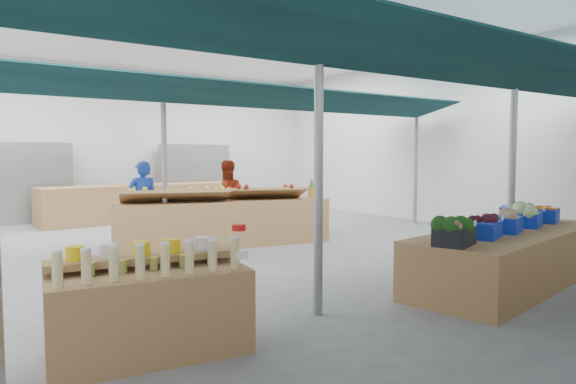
# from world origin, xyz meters

# --- Properties ---
(floor) EXTENTS (13.00, 13.00, 0.00)m
(floor) POSITION_xyz_m (0.00, 0.00, 0.00)
(floor) COLOR slate
(floor) RESTS_ON ground
(hall) EXTENTS (13.00, 13.00, 13.00)m
(hall) POSITION_xyz_m (0.00, 1.44, 2.65)
(hall) COLOR silver
(hall) RESTS_ON ground
(pole_grid) EXTENTS (10.00, 4.60, 3.00)m
(pole_grid) POSITION_xyz_m (0.75, -1.75, 1.81)
(pole_grid) COLOR gray
(pole_grid) RESTS_ON floor
(awnings) EXTENTS (9.50, 7.08, 0.30)m
(awnings) POSITION_xyz_m (0.75, -1.75, 2.78)
(awnings) COLOR black
(awnings) RESTS_ON pole_grid
(back_shelving_left) EXTENTS (2.00, 0.50, 2.00)m
(back_shelving_left) POSITION_xyz_m (-2.50, 6.00, 1.00)
(back_shelving_left) COLOR #B23F33
(back_shelving_left) RESTS_ON floor
(back_shelving_right) EXTENTS (2.00, 0.50, 2.00)m
(back_shelving_right) POSITION_xyz_m (2.00, 6.00, 1.00)
(back_shelving_right) COLOR #B23F33
(back_shelving_right) RESTS_ON floor
(bottle_shelf) EXTENTS (1.71, 1.20, 1.00)m
(bottle_shelf) POSITION_xyz_m (-2.87, -4.07, 0.40)
(bottle_shelf) COLOR #9B6643
(bottle_shelf) RESTS_ON floor
(veg_counter) EXTENTS (3.83, 1.88, 0.71)m
(veg_counter) POSITION_xyz_m (1.91, -4.39, 0.36)
(veg_counter) COLOR #9B6643
(veg_counter) RESTS_ON floor
(fruit_counter) EXTENTS (4.09, 1.55, 0.86)m
(fruit_counter) POSITION_xyz_m (0.11, 0.34, 0.43)
(fruit_counter) COLOR #9B6643
(fruit_counter) RESTS_ON floor
(far_counter) EXTENTS (5.29, 1.37, 0.94)m
(far_counter) POSITION_xyz_m (0.11, 4.93, 0.47)
(far_counter) COLOR #9B6643
(far_counter) RESTS_ON floor
(vendor_left) EXTENTS (0.63, 0.47, 1.60)m
(vendor_left) POSITION_xyz_m (-1.09, 1.44, 0.80)
(vendor_left) COLOR #193AA4
(vendor_left) RESTS_ON floor
(vendor_right) EXTENTS (0.86, 0.72, 1.60)m
(vendor_right) POSITION_xyz_m (0.71, 1.44, 0.80)
(vendor_right) COLOR maroon
(vendor_right) RESTS_ON floor
(crate_broccoli) EXTENTS (0.59, 0.51, 0.35)m
(crate_broccoli) POSITION_xyz_m (0.36, -4.68, 0.87)
(crate_broccoli) COLOR black
(crate_broccoli) RESTS_ON veg_counter
(crate_beets) EXTENTS (0.59, 0.51, 0.29)m
(crate_beets) POSITION_xyz_m (1.06, -4.55, 0.85)
(crate_beets) COLOR #102CB2
(crate_beets) RESTS_ON veg_counter
(crate_celeriac) EXTENTS (0.59, 0.51, 0.31)m
(crate_celeriac) POSITION_xyz_m (1.71, -4.43, 0.86)
(crate_celeriac) COLOR #102CB2
(crate_celeriac) RESTS_ON veg_counter
(crate_cabbage) EXTENTS (0.59, 0.51, 0.35)m
(crate_cabbage) POSITION_xyz_m (2.41, -4.30, 0.87)
(crate_cabbage) COLOR #102CB2
(crate_cabbage) RESTS_ON veg_counter
(crate_carrots) EXTENTS (0.59, 0.51, 0.29)m
(crate_carrots) POSITION_xyz_m (3.11, -4.16, 0.82)
(crate_carrots) COLOR #102CB2
(crate_carrots) RESTS_ON veg_counter
(sparrow) EXTENTS (0.12, 0.09, 0.11)m
(sparrow) POSITION_xyz_m (0.22, -4.84, 0.96)
(sparrow) COLOR brown
(sparrow) RESTS_ON crate_broccoli
(pole_ribbon) EXTENTS (0.12, 0.12, 0.28)m
(pole_ribbon) POSITION_xyz_m (-2.26, -4.56, 1.08)
(pole_ribbon) COLOR red
(pole_ribbon) RESTS_ON pole_grid
(apple_heap_yellow) EXTENTS (2.02, 1.24, 0.27)m
(apple_heap_yellow) POSITION_xyz_m (-0.85, 0.39, 1.02)
(apple_heap_yellow) COLOR #997247
(apple_heap_yellow) RESTS_ON fruit_counter
(apple_heap_red) EXTENTS (1.64, 1.12, 0.27)m
(apple_heap_red) POSITION_xyz_m (0.89, 0.12, 1.02)
(apple_heap_red) COLOR #997247
(apple_heap_red) RESTS_ON fruit_counter
(pineapple) EXTENTS (0.14, 0.14, 0.39)m
(pineapple) POSITION_xyz_m (1.88, -0.03, 1.04)
(pineapple) COLOR #8C6019
(pineapple) RESTS_ON fruit_counter
(crate_extra) EXTENTS (0.60, 0.54, 0.32)m
(crate_extra) POSITION_xyz_m (3.02, -3.71, 0.86)
(crate_extra) COLOR #102CB2
(crate_extra) RESTS_ON veg_counter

